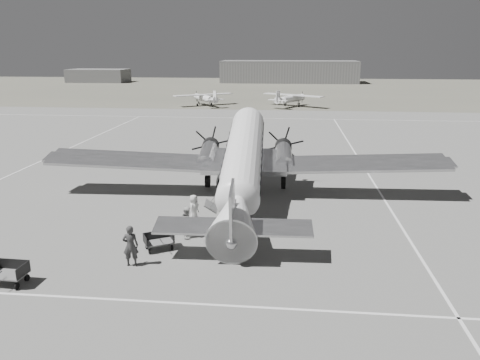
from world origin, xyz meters
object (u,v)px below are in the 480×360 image
object	(u,v)px
dc3_airliner	(243,164)
baggage_cart_near	(159,242)
light_plane_right	(291,100)
ramp_agent	(188,222)
hangar_main	(289,72)
baggage_cart_far	(7,274)
ground_crew	(131,246)
light_plane_left	(205,99)
passenger	(194,209)
shed_secondary	(99,76)

from	to	relation	value
dc3_airliner	baggage_cart_near	world-z (taller)	dc3_airliner
light_plane_right	ramp_agent	world-z (taller)	light_plane_right
light_plane_right	ramp_agent	size ratio (longest dim) A/B	6.71
hangar_main	ramp_agent	distance (m)	127.11
dc3_airliner	ramp_agent	bearing A→B (deg)	-113.76
baggage_cart_far	ground_crew	bearing A→B (deg)	28.46
hangar_main	baggage_cart_far	bearing A→B (deg)	-95.25
baggage_cart_near	baggage_cart_far	bearing A→B (deg)	-172.11
light_plane_right	ramp_agent	xyz separation A→B (m)	(-5.94, -62.35, -0.35)
light_plane_left	baggage_cart_far	world-z (taller)	light_plane_left
light_plane_right	passenger	distance (m)	60.45
baggage_cart_far	passenger	distance (m)	10.84
dc3_airliner	ground_crew	xyz separation A→B (m)	(-4.50, -10.10, -1.74)
shed_secondary	baggage_cart_near	bearing A→B (deg)	-66.62
light_plane_left	baggage_cart_far	xyz separation A→B (m)	(3.11, -68.39, -0.70)
light_plane_left	ground_crew	bearing A→B (deg)	-117.52
ramp_agent	passenger	world-z (taller)	ramp_agent
dc3_airliner	light_plane_right	size ratio (longest dim) A/B	2.42
shed_secondary	ground_crew	xyz separation A→B (m)	(52.68, -125.75, -0.97)
light_plane_left	light_plane_right	size ratio (longest dim) A/B	0.96
dc3_airliner	ground_crew	size ratio (longest dim) A/B	14.09
ground_crew	baggage_cart_far	bearing A→B (deg)	14.75
ground_crew	ramp_agent	world-z (taller)	ground_crew
dc3_airliner	hangar_main	bearing A→B (deg)	86.44
dc3_airliner	baggage_cart_near	xyz separation A→B (m)	(-3.66, -8.13, -2.33)
light_plane_right	baggage_cart_far	xyz separation A→B (m)	(-12.87, -68.55, -0.75)
baggage_cart_near	ground_crew	distance (m)	2.22
hangar_main	baggage_cart_near	size ratio (longest dim) A/B	26.75
light_plane_right	ramp_agent	bearing A→B (deg)	-64.04
hangar_main	passenger	xyz separation A→B (m)	(-5.40, -124.77, -2.41)
baggage_cart_near	hangar_main	bearing A→B (deg)	57.67
shed_secondary	dc3_airliner	distance (m)	129.01
light_plane_left	light_plane_right	xyz separation A→B (m)	(15.97, 0.16, 0.05)
light_plane_left	ground_crew	size ratio (longest dim) A/B	5.60
light_plane_left	ground_crew	distance (m)	66.46
shed_secondary	light_plane_left	bearing A→B (deg)	-53.24
passenger	light_plane_right	bearing A→B (deg)	9.97
baggage_cart_near	ramp_agent	distance (m)	2.20
ramp_agent	light_plane_right	bearing A→B (deg)	-17.06
hangar_main	light_plane_right	world-z (taller)	hangar_main
dc3_airliner	ramp_agent	xyz separation A→B (m)	(-2.50, -6.32, -1.88)
hangar_main	dc3_airliner	world-z (taller)	hangar_main
baggage_cart_far	ramp_agent	bearing A→B (deg)	44.09
dc3_airliner	baggage_cart_far	world-z (taller)	dc3_airliner
baggage_cart_near	baggage_cart_far	distance (m)	7.24
baggage_cart_near	passenger	world-z (taller)	passenger
shed_secondary	ground_crew	bearing A→B (deg)	-67.27
shed_secondary	dc3_airliner	bearing A→B (deg)	-63.69
baggage_cart_near	passenger	size ratio (longest dim) A/B	0.88
baggage_cart_near	ground_crew	world-z (taller)	ground_crew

